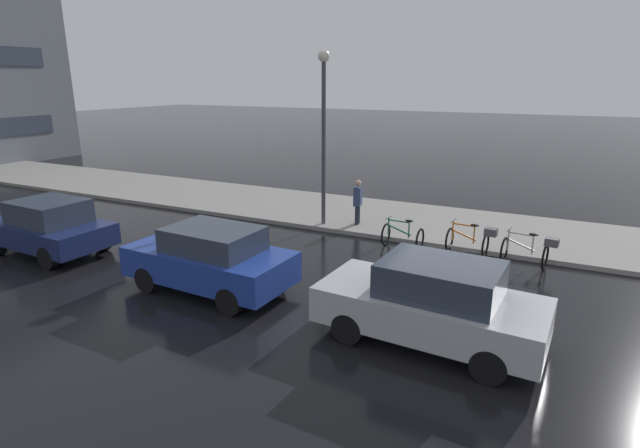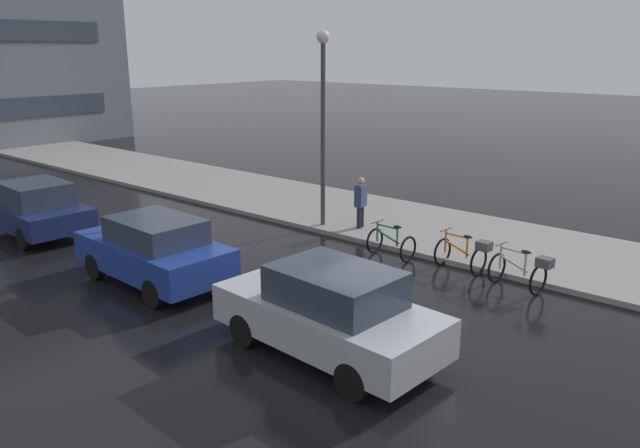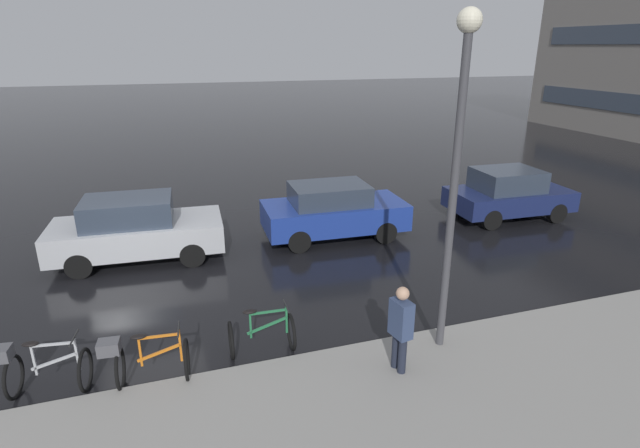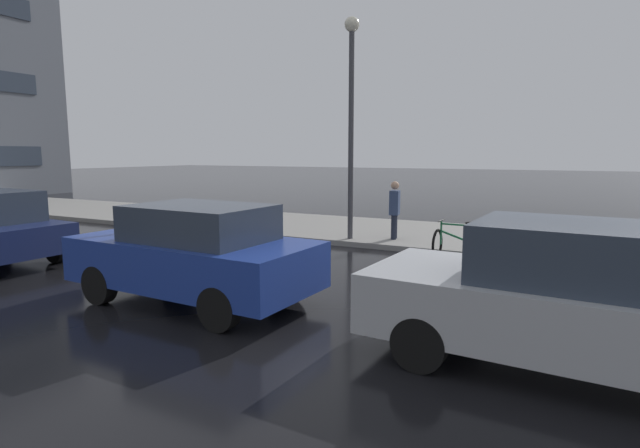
{
  "view_description": "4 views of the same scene",
  "coord_description": "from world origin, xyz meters",
  "px_view_note": "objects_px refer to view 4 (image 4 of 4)",
  "views": [
    {
      "loc": [
        -11.08,
        -2.13,
        5.03
      ],
      "look_at": [
        1.44,
        4.08,
        0.95
      ],
      "focal_mm": 28.0,
      "sensor_mm": 36.0,
      "label": 1
    },
    {
      "loc": [
        -10.21,
        -6.72,
        5.44
      ],
      "look_at": [
        1.39,
        3.1,
        1.13
      ],
      "focal_mm": 35.0,
      "sensor_mm": 36.0,
      "label": 2
    },
    {
      "loc": [
        10.99,
        0.63,
        5.38
      ],
      "look_at": [
        0.09,
        4.22,
        1.26
      ],
      "focal_mm": 28.0,
      "sensor_mm": 36.0,
      "label": 3
    },
    {
      "loc": [
        -8.23,
        -0.16,
        2.45
      ],
      "look_at": [
        0.77,
        4.47,
        1.01
      ],
      "focal_mm": 28.0,
      "sensor_mm": 36.0,
      "label": 4
    }
  ],
  "objects_px": {
    "bicycle_second": "(561,246)",
    "car_silver": "(566,298)",
    "bicycle_third": "(461,244)",
    "pedestrian": "(395,209)",
    "car_blue": "(195,253)",
    "streetlamp": "(351,101)"
  },
  "relations": [
    {
      "from": "pedestrian",
      "to": "car_silver",
      "type": "bearing_deg",
      "value": -147.32
    },
    {
      "from": "bicycle_third",
      "to": "car_blue",
      "type": "distance_m",
      "value": 6.13
    },
    {
      "from": "streetlamp",
      "to": "pedestrian",
      "type": "bearing_deg",
      "value": -66.55
    },
    {
      "from": "bicycle_third",
      "to": "streetlamp",
      "type": "xyz_separation_m",
      "value": [
        0.94,
        3.16,
        3.41
      ]
    },
    {
      "from": "bicycle_third",
      "to": "pedestrian",
      "type": "bearing_deg",
      "value": 55.8
    },
    {
      "from": "bicycle_third",
      "to": "car_blue",
      "type": "relative_size",
      "value": 0.29
    },
    {
      "from": "car_silver",
      "to": "streetlamp",
      "type": "height_order",
      "value": "streetlamp"
    },
    {
      "from": "car_silver",
      "to": "streetlamp",
      "type": "bearing_deg",
      "value": 40.87
    },
    {
      "from": "bicycle_second",
      "to": "streetlamp",
      "type": "relative_size",
      "value": 0.24
    },
    {
      "from": "bicycle_second",
      "to": "bicycle_third",
      "type": "relative_size",
      "value": 1.18
    },
    {
      "from": "bicycle_third",
      "to": "car_silver",
      "type": "xyz_separation_m",
      "value": [
        -5.3,
        -2.23,
        0.45
      ]
    },
    {
      "from": "car_silver",
      "to": "pedestrian",
      "type": "height_order",
      "value": "pedestrian"
    },
    {
      "from": "car_blue",
      "to": "pedestrian",
      "type": "distance_m",
      "value": 6.7
    },
    {
      "from": "bicycle_third",
      "to": "car_silver",
      "type": "bearing_deg",
      "value": -157.18
    },
    {
      "from": "bicycle_second",
      "to": "pedestrian",
      "type": "distance_m",
      "value": 4.29
    },
    {
      "from": "car_blue",
      "to": "streetlamp",
      "type": "height_order",
      "value": "streetlamp"
    },
    {
      "from": "bicycle_second",
      "to": "car_silver",
      "type": "xyz_separation_m",
      "value": [
        -5.58,
        -0.19,
        0.35
      ]
    },
    {
      "from": "bicycle_second",
      "to": "car_silver",
      "type": "bearing_deg",
      "value": -178.03
    },
    {
      "from": "bicycle_third",
      "to": "car_blue",
      "type": "height_order",
      "value": "car_blue"
    },
    {
      "from": "pedestrian",
      "to": "streetlamp",
      "type": "bearing_deg",
      "value": 113.45
    },
    {
      "from": "bicycle_third",
      "to": "pedestrian",
      "type": "xyz_separation_m",
      "value": [
        1.41,
        2.07,
        0.56
      ]
    },
    {
      "from": "bicycle_third",
      "to": "pedestrian",
      "type": "distance_m",
      "value": 2.57
    }
  ]
}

